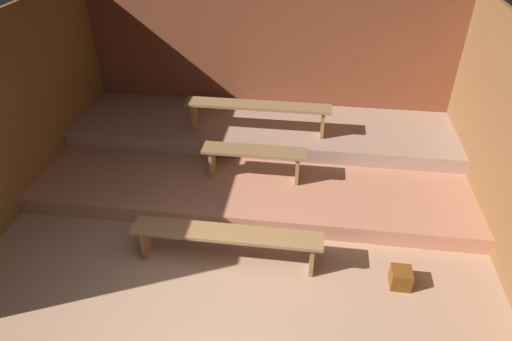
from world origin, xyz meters
The scene contains 10 objects.
ground centered at (0.00, 2.36, -0.04)m, with size 7.10×5.53×0.08m, color tan.
wall_back centered at (0.00, 4.76, 1.29)m, with size 7.10×0.06×2.59m, color brown.
wall_left centered at (-3.18, 2.36, 1.29)m, with size 0.06×5.53×2.59m, color brown.
wall_right centered at (3.18, 2.36, 1.29)m, with size 0.06×5.53×2.59m, color brown.
platform_lower centered at (0.00, 3.20, 0.12)m, with size 6.30×3.05×0.24m, color #B37257.
platform_middle centered at (0.00, 3.93, 0.36)m, with size 6.30×1.59×0.24m, color #9E7D69.
bench_floor_center centered at (-0.09, 1.14, 0.39)m, with size 2.28×0.31×0.48m.
bench_lower_center centered at (0.03, 2.64, 0.61)m, with size 1.49×0.31×0.48m.
bench_middle_center centered at (-0.05, 3.62, 0.87)m, with size 2.32×0.31×0.48m.
wooden_crate_floor centered at (1.96, 1.03, 0.12)m, with size 0.23×0.23×0.23m, color brown.
Camera 1 is at (0.79, -2.75, 4.03)m, focal length 31.47 mm.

